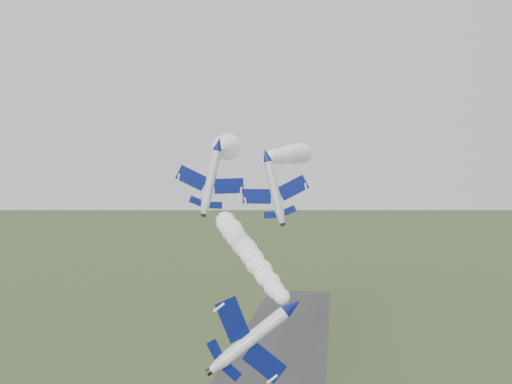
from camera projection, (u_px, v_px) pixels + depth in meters
The scene contains 6 objects.
jet_lead at pixel (293, 306), 57.61m from camera, with size 6.26×11.59×7.97m.
smoke_trail_jet_lead at pixel (243, 246), 96.88m from camera, with size 4.44×73.37×4.44m, color white, non-canonical shape.
jet_pair_left at pixel (218, 144), 84.76m from camera, with size 10.10×12.20×3.49m.
smoke_trail_jet_pair_left at pixel (225, 147), 116.11m from camera, with size 5.93×57.85×5.93m, color white, non-canonical shape.
jet_pair_right at pixel (266, 155), 83.62m from camera, with size 9.50×11.73×3.46m.
smoke_trail_jet_pair_right at pixel (291, 154), 120.47m from camera, with size 4.86×69.06×4.86m, color white, non-canonical shape.
Camera 1 is at (14.09, -65.50, 41.48)m, focal length 40.00 mm.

